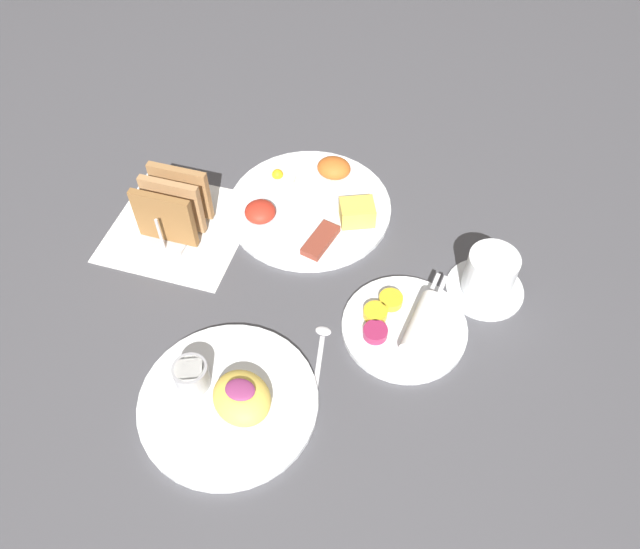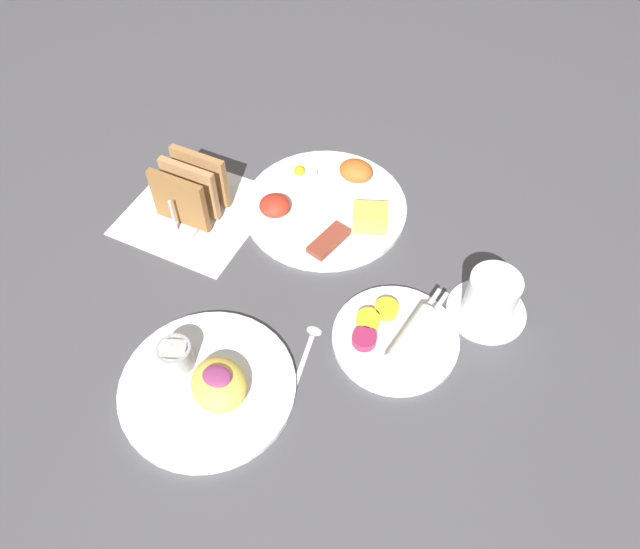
# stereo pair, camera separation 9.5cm
# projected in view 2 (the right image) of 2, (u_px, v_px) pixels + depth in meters

# --- Properties ---
(ground_plane) EXTENTS (3.00, 3.00, 0.00)m
(ground_plane) POSITION_uv_depth(u_px,v_px,m) (266.00, 289.00, 0.97)
(ground_plane) COLOR #47474C
(napkin_flat) EXTENTS (0.22, 0.22, 0.00)m
(napkin_flat) POSITION_uv_depth(u_px,v_px,m) (195.00, 212.00, 1.07)
(napkin_flat) COLOR white
(napkin_flat) RESTS_ON ground_plane
(plate_breakfast) EXTENTS (0.28, 0.28, 0.05)m
(plate_breakfast) POSITION_uv_depth(u_px,v_px,m) (327.00, 204.00, 1.07)
(plate_breakfast) COLOR white
(plate_breakfast) RESTS_ON ground_plane
(plate_condiments) EXTENTS (0.19, 0.19, 0.04)m
(plate_condiments) POSITION_uv_depth(u_px,v_px,m) (396.00, 337.00, 0.90)
(plate_condiments) COLOR white
(plate_condiments) RESTS_ON ground_plane
(plate_foreground) EXTENTS (0.25, 0.25, 0.06)m
(plate_foreground) POSITION_uv_depth(u_px,v_px,m) (207.00, 383.00, 0.85)
(plate_foreground) COLOR white
(plate_foreground) RESTS_ON ground_plane
(toast_rack) EXTENTS (0.10, 0.12, 0.10)m
(toast_rack) POSITION_uv_depth(u_px,v_px,m) (191.00, 191.00, 1.03)
(toast_rack) COLOR #B7B7BC
(toast_rack) RESTS_ON ground_plane
(coffee_cup) EXTENTS (0.12, 0.12, 0.08)m
(coffee_cup) POSITION_uv_depth(u_px,v_px,m) (491.00, 298.00, 0.92)
(coffee_cup) COLOR white
(coffee_cup) RESTS_ON ground_plane
(teaspoon) EXTENTS (0.04, 0.13, 0.01)m
(teaspoon) POSITION_uv_depth(u_px,v_px,m) (308.00, 348.00, 0.90)
(teaspoon) COLOR silver
(teaspoon) RESTS_ON ground_plane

